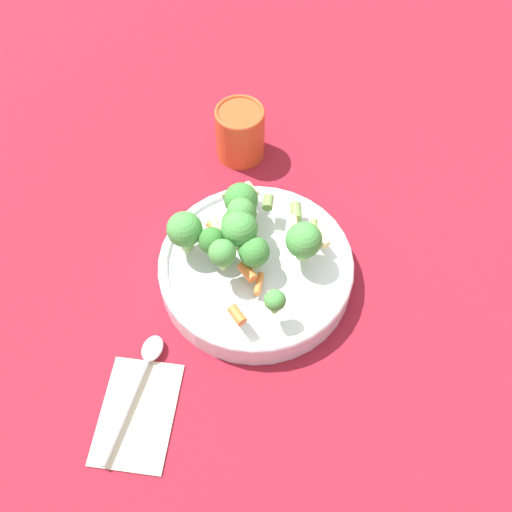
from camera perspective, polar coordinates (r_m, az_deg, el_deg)
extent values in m
plane|color=maroon|center=(0.82, 0.00, -2.02)|extent=(3.00, 3.00, 0.00)
cylinder|color=silver|center=(0.80, 0.00, -1.36)|extent=(0.26, 0.26, 0.04)
torus|color=silver|center=(0.79, 0.00, -0.67)|extent=(0.26, 0.26, 0.01)
cylinder|color=#8CB766|center=(0.79, -6.60, 1.26)|extent=(0.02, 0.02, 0.02)
sphere|color=#479342|center=(0.77, -6.82, 2.54)|extent=(0.05, 0.05, 0.05)
cylinder|color=#8CB766|center=(0.78, -4.13, 0.48)|extent=(0.01, 0.01, 0.02)
sphere|color=#33722D|center=(0.76, -4.24, 1.48)|extent=(0.03, 0.03, 0.03)
cylinder|color=#8CB766|center=(0.75, -3.15, -0.67)|extent=(0.01, 0.01, 0.02)
sphere|color=#479342|center=(0.73, -3.23, 0.31)|extent=(0.03, 0.03, 0.03)
cylinder|color=#8CB766|center=(0.79, -1.17, 3.21)|extent=(0.01, 0.01, 0.01)
sphere|color=#3D8438|center=(0.77, -1.19, 4.11)|extent=(0.04, 0.04, 0.04)
cylinder|color=#8CB766|center=(0.78, 4.44, 0.33)|extent=(0.02, 0.02, 0.02)
sphere|color=#479342|center=(0.75, 4.58, 1.52)|extent=(0.05, 0.05, 0.05)
cylinder|color=#8CB766|center=(0.79, -1.73, 2.02)|extent=(0.01, 0.01, 0.01)
sphere|color=#3D8438|center=(0.77, -1.78, 3.10)|extent=(0.04, 0.04, 0.04)
cylinder|color=#8CB766|center=(0.77, -1.53, 1.35)|extent=(0.02, 0.02, 0.02)
sphere|color=#479342|center=(0.75, -1.58, 2.64)|extent=(0.05, 0.05, 0.05)
cylinder|color=#8CB766|center=(0.82, -1.39, 4.19)|extent=(0.02, 0.02, 0.02)
sphere|color=#3D8438|center=(0.80, -1.43, 5.38)|extent=(0.05, 0.05, 0.05)
cylinder|color=#8CB766|center=(0.78, -1.41, 3.12)|extent=(0.01, 0.01, 0.02)
sphere|color=#479342|center=(0.76, -1.44, 4.22)|extent=(0.04, 0.04, 0.04)
cylinder|color=#8CB766|center=(0.72, 1.78, -4.95)|extent=(0.01, 0.01, 0.01)
sphere|color=#479342|center=(0.70, 1.82, -4.23)|extent=(0.03, 0.03, 0.03)
cylinder|color=#8CB766|center=(0.77, -0.17, -0.58)|extent=(0.01, 0.01, 0.01)
sphere|color=#3D8438|center=(0.75, -0.18, 0.41)|extent=(0.04, 0.04, 0.04)
cylinder|color=orange|center=(0.80, -4.10, 2.73)|extent=(0.02, 0.02, 0.01)
cylinder|color=beige|center=(0.79, 3.66, 3.32)|extent=(0.02, 0.01, 0.01)
cylinder|color=orange|center=(0.76, 0.28, -2.67)|extent=(0.03, 0.02, 0.01)
cylinder|color=#729E4C|center=(0.80, 5.53, 2.85)|extent=(0.02, 0.02, 0.01)
cylinder|color=beige|center=(0.82, -0.52, 6.30)|extent=(0.02, 0.02, 0.01)
cylinder|color=beige|center=(0.79, -3.84, 2.90)|extent=(0.03, 0.01, 0.01)
cylinder|color=orange|center=(0.76, -0.82, -1.50)|extent=(0.03, 0.02, 0.01)
cylinder|color=#729E4C|center=(0.81, 3.83, 4.23)|extent=(0.03, 0.02, 0.01)
cylinder|color=#729E4C|center=(0.82, -2.32, 6.04)|extent=(0.02, 0.02, 0.01)
cylinder|color=orange|center=(0.72, -1.81, -5.63)|extent=(0.03, 0.02, 0.01)
cylinder|color=beige|center=(0.79, 6.12, 1.75)|extent=(0.03, 0.02, 0.01)
cylinder|color=beige|center=(0.76, -0.68, -0.72)|extent=(0.02, 0.01, 0.01)
cylinder|color=#729E4C|center=(0.80, 1.15, 5.10)|extent=(0.02, 0.02, 0.01)
cylinder|color=#CC4C23|center=(0.93, -1.52, 11.61)|extent=(0.07, 0.07, 0.08)
torus|color=#CC4C23|center=(0.90, -1.58, 13.51)|extent=(0.07, 0.07, 0.01)
cube|color=beige|center=(0.75, -11.25, -14.48)|extent=(0.16, 0.14, 0.01)
cylinder|color=silver|center=(0.74, -12.29, -14.24)|extent=(0.11, 0.08, 0.01)
ellipsoid|color=silver|center=(0.77, -9.84, -8.66)|extent=(0.04, 0.04, 0.01)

